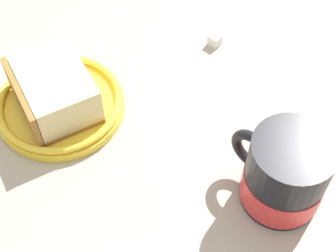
{
  "coord_description": "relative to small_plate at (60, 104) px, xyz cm",
  "views": [
    {
      "loc": [
        10.69,
        -30.97,
        46.48
      ],
      "look_at": [
        4.91,
        0.25,
        3.0
      ],
      "focal_mm": 54.81,
      "sensor_mm": 36.0,
      "label": 1
    }
  ],
  "objects": [
    {
      "name": "tea_mug",
      "position": [
        25.04,
        -6.64,
        2.96
      ],
      "size": [
        9.78,
        8.04,
        8.87
      ],
      "color": "black",
      "rests_on": "ground_plane"
    },
    {
      "name": "cake_slice",
      "position": [
        -0.21,
        -0.17,
        2.69
      ],
      "size": [
        12.05,
        12.38,
        5.05
      ],
      "color": "#9E662D",
      "rests_on": "small_plate"
    },
    {
      "name": "sugar_cube",
      "position": [
        15.94,
        13.73,
        -0.22
      ],
      "size": [
        1.95,
        1.95,
        1.41
      ],
      "primitive_type": "cube",
      "rotation": [
        0.0,
        0.0,
        1.01
      ],
      "color": "white",
      "rests_on": "ground_plane"
    },
    {
      "name": "ground_plane",
      "position": [
        7.97,
        -2.5,
        -2.62
      ],
      "size": [
        144.56,
        144.56,
        3.4
      ],
      "primitive_type": "cube",
      "color": "tan"
    },
    {
      "name": "small_plate",
      "position": [
        0.0,
        0.0,
        0.0
      ],
      "size": [
        14.57,
        14.57,
        1.87
      ],
      "color": "yellow",
      "rests_on": "ground_plane"
    }
  ]
}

